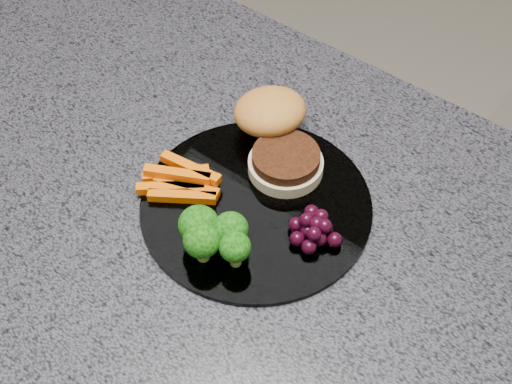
# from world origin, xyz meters

# --- Properties ---
(island_cabinet) EXTENTS (1.20, 0.60, 0.86)m
(island_cabinet) POSITION_xyz_m (0.00, 0.00, 0.43)
(island_cabinet) COLOR brown
(island_cabinet) RESTS_ON ground
(countertop) EXTENTS (1.20, 0.60, 0.04)m
(countertop) POSITION_xyz_m (0.00, 0.00, 0.88)
(countertop) COLOR #484751
(countertop) RESTS_ON island_cabinet
(plate) EXTENTS (0.26, 0.26, 0.01)m
(plate) POSITION_xyz_m (0.09, 0.01, 0.90)
(plate) COLOR white
(plate) RESTS_ON countertop
(burger) EXTENTS (0.17, 0.15, 0.05)m
(burger) POSITION_xyz_m (0.05, 0.10, 0.93)
(burger) COLOR beige
(burger) RESTS_ON plate
(carrot_sticks) EXTENTS (0.09, 0.08, 0.02)m
(carrot_sticks) POSITION_xyz_m (0.00, -0.02, 0.91)
(carrot_sticks) COLOR #E15B03
(carrot_sticks) RESTS_ON plate
(broccoli) EXTENTS (0.08, 0.07, 0.05)m
(broccoli) POSITION_xyz_m (0.09, -0.07, 0.94)
(broccoli) COLOR olive
(broccoli) RESTS_ON plate
(grape_bunch) EXTENTS (0.06, 0.06, 0.03)m
(grape_bunch) POSITION_xyz_m (0.16, 0.02, 0.92)
(grape_bunch) COLOR black
(grape_bunch) RESTS_ON plate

